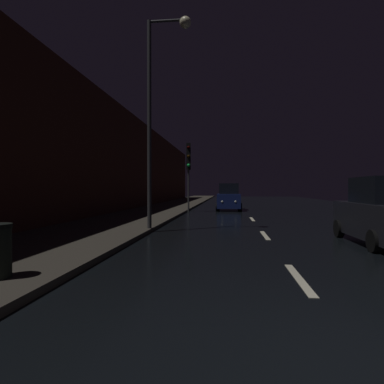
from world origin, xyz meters
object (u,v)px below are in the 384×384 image
traffic_light_far_left (188,162)px  streetlamp_overhead (160,93)px  car_parked_right_near (384,214)px  car_approaching_headlights (229,198)px

traffic_light_far_left → streetlamp_overhead: (0.22, -10.87, 1.76)m
traffic_light_far_left → streetlamp_overhead: streetlamp_overhead is taller
streetlamp_overhead → car_parked_right_near: bearing=-15.3°
traffic_light_far_left → car_parked_right_near: 15.10m
car_approaching_headlights → car_parked_right_near: (4.60, -15.29, -0.02)m
streetlamp_overhead → car_approaching_headlights: 14.26m
car_approaching_headlights → streetlamp_overhead: bearing=-11.3°
car_approaching_headlights → traffic_light_far_left: bearing=-49.6°
traffic_light_far_left → car_parked_right_near: size_ratio=1.22×
car_parked_right_near → car_approaching_headlights: bearing=16.7°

